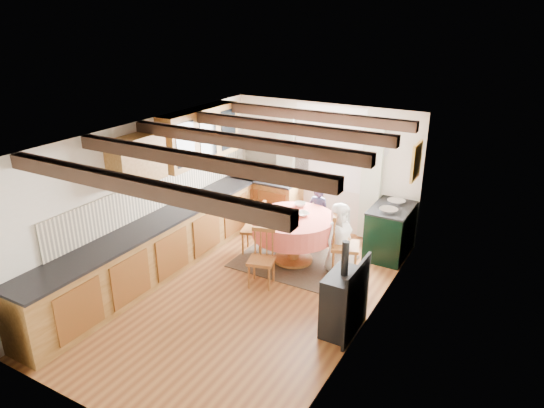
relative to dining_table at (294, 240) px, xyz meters
The scene contains 40 objects.
floor 1.30m from the dining_table, 97.93° to the right, with size 3.60×5.50×0.00m, color #965C2D.
ceiling 2.34m from the dining_table, 97.93° to the right, with size 3.60×5.50×0.00m, color white.
wall_back 1.73m from the dining_table, 96.35° to the left, with size 3.60×0.00×2.40m, color silver.
wall_front 4.05m from the dining_table, 92.45° to the right, with size 3.60×0.00×2.40m, color silver.
wall_left 2.45m from the dining_table, 148.19° to the right, with size 0.00×5.50×2.40m, color silver.
wall_right 2.19m from the dining_table, 36.86° to the right, with size 0.00×5.50×2.40m, color silver.
beam_a 3.74m from the dining_table, 93.02° to the right, with size 3.60×0.16×0.16m, color #36251C.
beam_b 2.93m from the dining_table, 94.38° to the right, with size 3.60×0.16×0.16m, color #36251C.
beam_c 2.27m from the dining_table, 97.93° to the right, with size 3.60×0.16×0.16m, color #36251C.
beam_d 1.92m from the dining_table, 127.47° to the right, with size 3.60×0.16×0.16m, color #36251C.
beam_e 2.06m from the dining_table, 102.34° to the left, with size 3.60×0.16×0.16m, color #36251C.
splash_left 2.30m from the dining_table, 154.70° to the right, with size 0.02×4.50×0.55m, color beige.
splash_back 2.07m from the dining_table, 127.81° to the left, with size 1.40×0.02×0.55m, color beige.
base_cabinet_left 2.07m from the dining_table, 143.81° to the right, with size 0.60×5.30×0.88m, color olive.
base_cabinet_back 1.73m from the dining_table, 134.82° to the left, with size 1.30×0.60×0.88m, color olive.
worktop_left 2.11m from the dining_table, 143.48° to the right, with size 0.64×5.30×0.04m, color black.
worktop_back 1.79m from the dining_table, 135.29° to the left, with size 1.30×0.64×0.04m, color black.
wall_cabinet_glass 2.37m from the dining_table, behind, with size 0.34×1.80×0.90m, color olive.
wall_cabinet_solid 2.79m from the dining_table, 139.79° to the right, with size 0.34×0.90×0.70m, color olive.
window_frame 1.93m from the dining_table, 92.65° to the left, with size 1.34×0.03×1.54m, color white.
window_pane 1.93m from the dining_table, 92.65° to the left, with size 1.20×0.01×1.40m, color white.
curtain_left 1.83m from the dining_table, 122.80° to the left, with size 0.35×0.10×2.10m, color beige.
curtain_right 1.77m from the dining_table, 61.36° to the left, with size 0.35×0.10×2.10m, color beige.
curtain_rod 2.29m from the dining_table, 92.81° to the left, with size 0.03×0.03×2.00m, color black.
wall_picture 2.32m from the dining_table, 33.97° to the left, with size 0.04×0.50×0.60m, color gold.
wall_plate 2.16m from the dining_table, 59.57° to the left, with size 0.30×0.30×0.02m, color silver.
rug 0.40m from the dining_table, ahead, with size 1.82×1.42×0.01m, color #4C3E34.
dining_table is the anchor object (origin of this frame).
chair_near 0.90m from the dining_table, 95.46° to the right, with size 0.38×0.40×0.89m, color #9B5F2D, non-canonical shape.
chair_left 0.77m from the dining_table, behind, with size 0.39×0.41×0.92m, color #9B5F2D, non-canonical shape.
chair_right 0.89m from the dining_table, ahead, with size 0.45×0.47×1.04m, color #9B5F2D, non-canonical shape.
aga_range 1.66m from the dining_table, 38.56° to the left, with size 0.63×0.98×0.90m, color black, non-canonical shape.
cast_iron_stove 1.98m from the dining_table, 44.23° to the right, with size 0.39×0.65×1.29m, color black, non-canonical shape.
child_far 0.82m from the dining_table, 84.32° to the left, with size 0.41×0.27×1.13m, color #272742.
child_right 0.78m from the dining_table, ahead, with size 0.57×0.37×1.16m, color white.
bowl_a 0.46m from the dining_table, 47.42° to the left, with size 0.22×0.22×0.05m, color silver.
bowl_b 0.64m from the dining_table, 105.20° to the left, with size 0.20×0.20×0.06m, color silver.
cup 0.63m from the dining_table, 133.08° to the right, with size 0.10×0.10×0.09m, color silver.
canister_tall 2.00m from the dining_table, 141.20° to the left, with size 0.13×0.13×0.22m, color #262628.
canister_wide 1.88m from the dining_table, 133.16° to the left, with size 0.19×0.19×0.21m, color #262628.
Camera 1 is at (3.46, -5.31, 3.92)m, focal length 32.50 mm.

